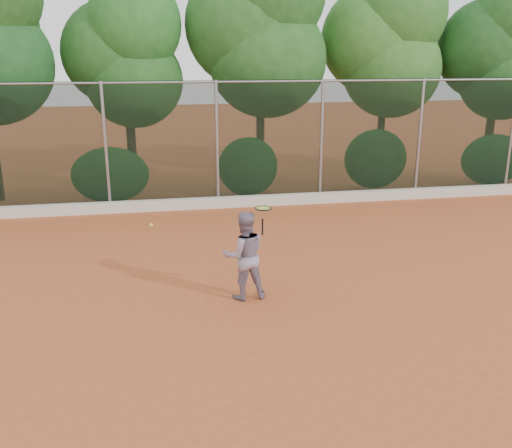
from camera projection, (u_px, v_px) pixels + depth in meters
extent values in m
plane|color=#B5542A|center=(267.00, 311.00, 9.70)|extent=(80.00, 80.00, 0.00)
cube|color=beige|center=(219.00, 202.00, 16.08)|extent=(24.00, 0.20, 0.30)
imported|color=gray|center=(244.00, 256.00, 10.01)|extent=(0.81, 0.65, 1.60)
cube|color=black|center=(217.00, 145.00, 15.78)|extent=(24.00, 0.01, 3.50)
cylinder|color=gray|center=(216.00, 82.00, 15.29)|extent=(24.00, 0.06, 0.06)
cylinder|color=gray|center=(106.00, 148.00, 15.27)|extent=(0.09, 0.09, 3.50)
cylinder|color=gray|center=(217.00, 145.00, 15.78)|extent=(0.09, 0.09, 3.50)
cylinder|color=gray|center=(321.00, 142.00, 16.30)|extent=(0.09, 0.09, 3.50)
cylinder|color=gray|center=(419.00, 139.00, 16.81)|extent=(0.09, 0.09, 3.50)
cylinder|color=gray|center=(511.00, 137.00, 17.33)|extent=(0.09, 0.09, 3.50)
cylinder|color=#43271A|center=(132.00, 153.00, 17.69)|extent=(0.28, 0.28, 2.40)
ellipsoid|color=#1F501B|center=(134.00, 81.00, 17.00)|extent=(2.90, 2.40, 2.80)
ellipsoid|color=#1E4F1B|center=(116.00, 53.00, 16.96)|extent=(3.20, 2.70, 3.10)
ellipsoid|color=#1E5A1F|center=(134.00, 24.00, 16.36)|extent=(2.70, 2.30, 2.90)
cylinder|color=#442E1A|center=(260.00, 142.00, 18.01)|extent=(0.26, 0.26, 3.00)
ellipsoid|color=#35722B|center=(268.00, 60.00, 17.23)|extent=(3.60, 3.00, 3.50)
ellipsoid|color=#35762C|center=(250.00, 25.00, 17.13)|extent=(3.90, 3.20, 3.80)
cylinder|color=#3C2B17|center=(380.00, 142.00, 18.95)|extent=(0.24, 0.24, 2.70)
ellipsoid|color=#2B5E20|center=(392.00, 69.00, 18.21)|extent=(3.20, 2.70, 3.10)
ellipsoid|color=#2B6121|center=(375.00, 39.00, 18.14)|extent=(3.50, 2.90, 3.40)
ellipsoid|color=#24591E|center=(400.00, 12.00, 17.64)|extent=(3.00, 2.50, 3.10)
cylinder|color=#46311A|center=(488.00, 144.00, 19.24)|extent=(0.28, 0.28, 2.50)
ellipsoid|color=#2D6827|center=(504.00, 75.00, 18.53)|extent=(3.00, 2.50, 2.90)
ellipsoid|color=#265E23|center=(487.00, 49.00, 18.49)|extent=(3.30, 2.80, 3.20)
ellipsoid|color=#30712B|center=(110.00, 175.00, 16.28)|extent=(2.20, 1.16, 1.60)
ellipsoid|color=#2B6827|center=(248.00, 167.00, 16.94)|extent=(1.80, 1.04, 1.76)
ellipsoid|color=#2E6325|center=(376.00, 159.00, 17.60)|extent=(2.00, 1.10, 1.84)
ellipsoid|color=#296D2A|center=(493.00, 160.00, 18.33)|extent=(2.16, 1.12, 1.64)
cylinder|color=black|center=(263.00, 227.00, 9.89)|extent=(0.03, 0.04, 0.30)
torus|color=black|center=(263.00, 208.00, 9.73)|extent=(0.31, 0.31, 0.03)
cylinder|color=#ACC339|center=(263.00, 208.00, 9.73)|extent=(0.26, 0.26, 0.01)
sphere|color=yellow|center=(151.00, 225.00, 10.14)|extent=(0.06, 0.06, 0.06)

